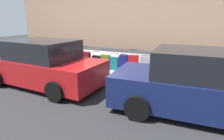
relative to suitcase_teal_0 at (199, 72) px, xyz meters
name	(u,v)px	position (x,y,z in m)	size (l,w,h in m)	color
ground_plane	(93,75)	(4.17, 0.74, -0.48)	(40.00, 40.00, 0.00)	#28282B
sidewalk_curb	(116,62)	(4.17, -1.76, -0.41)	(18.00, 5.00, 0.14)	#9E9B93
suitcase_teal_0	(199,72)	(0.00, 0.00, 0.00)	(0.48, 0.18, 0.96)	#0F606B
suitcase_olive_1	(184,70)	(0.51, -0.04, 0.00)	(0.41, 0.25, 0.92)	#59601E
suitcase_black_2	(171,68)	(1.00, 0.01, 0.03)	(0.46, 0.28, 0.80)	black
suitcase_maroon_3	(158,69)	(1.52, -0.01, -0.07)	(0.45, 0.28, 0.79)	maroon
suitcase_silver_4	(145,65)	(2.04, 0.03, 0.04)	(0.47, 0.24, 0.81)	#9EA0A8
suitcase_red_5	(134,64)	(2.55, 0.04, 0.05)	(0.43, 0.25, 1.02)	red
suitcase_navy_6	(124,63)	(3.02, -0.02, 0.03)	(0.39, 0.25, 0.78)	navy
suitcase_teal_7	(114,64)	(3.48, -0.01, -0.04)	(0.39, 0.20, 0.79)	#0F606B
suitcase_olive_8	(106,62)	(3.95, -0.07, -0.01)	(0.42, 0.22, 0.89)	#59601E
suitcase_black_9	(97,61)	(4.45, -0.11, -0.05)	(0.44, 0.25, 0.78)	black
suitcase_maroon_10	(86,59)	(4.93, 0.03, 0.03)	(0.40, 0.24, 1.00)	maroon
fire_hydrant	(71,56)	(5.87, -0.04, 0.11)	(0.39, 0.21, 0.85)	#99999E
bollard_post	(60,57)	(6.48, 0.11, 0.03)	(0.17, 0.17, 0.73)	brown
parked_car_navy_0	(200,85)	(-0.04, 2.51, 0.30)	(4.53, 2.25, 1.67)	#141E4C
parked_car_red_1	(44,65)	(5.18, 2.51, 0.30)	(4.53, 2.26, 1.67)	#AD1619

